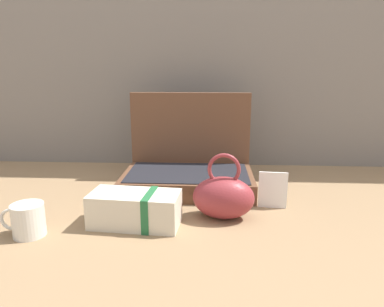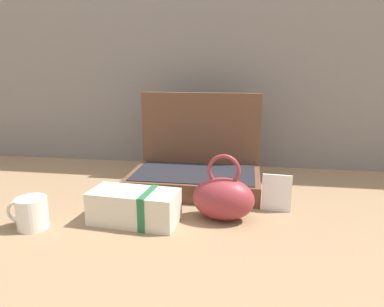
{
  "view_description": "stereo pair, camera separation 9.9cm",
  "coord_description": "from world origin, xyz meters",
  "views": [
    {
      "loc": [
        0.03,
        -0.98,
        0.43
      ],
      "look_at": [
        -0.03,
        -0.02,
        0.19
      ],
      "focal_mm": 33.33,
      "sensor_mm": 36.0,
      "label": 1
    },
    {
      "loc": [
        0.12,
        -0.97,
        0.43
      ],
      "look_at": [
        -0.03,
        -0.02,
        0.19
      ],
      "focal_mm": 33.33,
      "sensor_mm": 36.0,
      "label": 2
    }
  ],
  "objects": [
    {
      "name": "teal_pouch_handbag",
      "position": [
        0.06,
        -0.02,
        0.06
      ],
      "size": [
        0.19,
        0.13,
        0.19
      ],
      "color": "maroon",
      "rests_on": "ground_plane"
    },
    {
      "name": "info_card_left",
      "position": [
        0.22,
        0.06,
        0.06
      ],
      "size": [
        0.09,
        0.01,
        0.11
      ],
      "primitive_type": "cube",
      "rotation": [
        0.0,
        0.0,
        -0.1
      ],
      "color": "white",
      "rests_on": "ground_plane"
    },
    {
      "name": "open_suitcase",
      "position": [
        -0.05,
        0.25,
        0.07
      ],
      "size": [
        0.45,
        0.3,
        0.33
      ],
      "color": "brown",
      "rests_on": "ground_plane"
    },
    {
      "name": "cream_toiletry_bag",
      "position": [
        -0.18,
        -0.08,
        0.05
      ],
      "size": [
        0.25,
        0.14,
        0.1
      ],
      "color": "beige",
      "rests_on": "ground_plane"
    },
    {
      "name": "coffee_mug",
      "position": [
        -0.44,
        -0.16,
        0.04
      ],
      "size": [
        0.12,
        0.08,
        0.09
      ],
      "color": "silver",
      "rests_on": "ground_plane"
    },
    {
      "name": "ground_plane",
      "position": [
        0.0,
        0.0,
        0.0
      ],
      "size": [
        6.0,
        6.0,
        0.0
      ],
      "primitive_type": "plane",
      "color": "#8C6D4C"
    }
  ]
}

